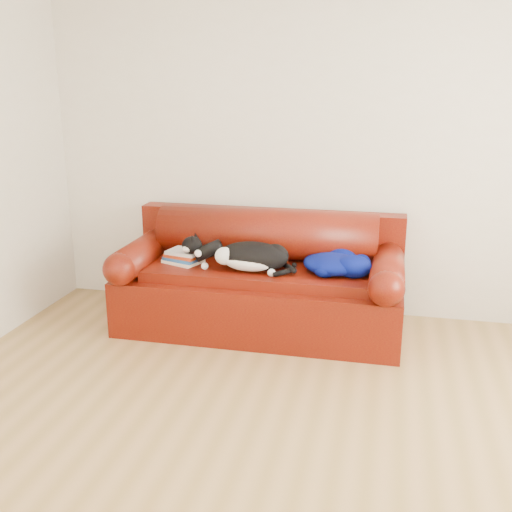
{
  "coord_description": "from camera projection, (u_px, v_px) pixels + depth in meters",
  "views": [
    {
      "loc": [
        0.5,
        -2.67,
        1.84
      ],
      "look_at": [
        -0.42,
        1.35,
        0.62
      ],
      "focal_mm": 42.0,
      "sensor_mm": 36.0,
      "label": 1
    }
  ],
  "objects": [
    {
      "name": "cat",
      "position": [
        251.0,
        257.0,
        4.32
      ],
      "size": [
        0.75,
        0.34,
        0.27
      ],
      "rotation": [
        0.0,
        0.0,
        0.13
      ],
      "color": "black",
      "rests_on": "sofa_base"
    },
    {
      "name": "sofa_back",
      "position": [
        267.0,
        251.0,
        4.69
      ],
      "size": [
        2.1,
        1.01,
        0.88
      ],
      "color": "#3A0205",
      "rests_on": "ground"
    },
    {
      "name": "blanket",
      "position": [
        336.0,
        263.0,
        4.3
      ],
      "size": [
        0.52,
        0.44,
        0.16
      ],
      "rotation": [
        0.0,
        0.0,
        -0.06
      ],
      "color": "#02113F",
      "rests_on": "sofa_base"
    },
    {
      "name": "ground",
      "position": [
        276.0,
        445.0,
        3.13
      ],
      "size": [
        4.5,
        4.5,
        0.0
      ],
      "primitive_type": "plane",
      "color": "olive",
      "rests_on": "ground"
    },
    {
      "name": "book_stack",
      "position": [
        184.0,
        257.0,
        4.53
      ],
      "size": [
        0.32,
        0.29,
        0.1
      ],
      "rotation": [
        0.0,
        0.0,
        -0.3
      ],
      "color": "white",
      "rests_on": "sofa_base"
    },
    {
      "name": "room_shell",
      "position": [
        308.0,
        119.0,
        2.64
      ],
      "size": [
        4.52,
        4.02,
        2.61
      ],
      "color": "beige",
      "rests_on": "ground"
    },
    {
      "name": "sofa_base",
      "position": [
        260.0,
        298.0,
        4.55
      ],
      "size": [
        2.1,
        0.9,
        0.5
      ],
      "color": "#3A0205",
      "rests_on": "ground"
    }
  ]
}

